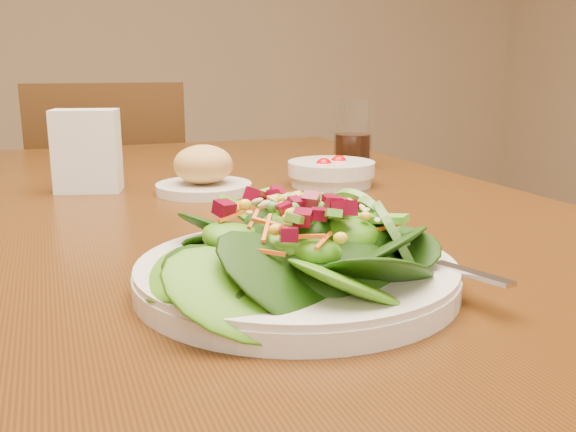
% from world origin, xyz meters
% --- Properties ---
extents(dining_table, '(0.90, 1.40, 0.75)m').
position_xyz_m(dining_table, '(0.00, 0.00, 0.65)').
color(dining_table, '#47280A').
rests_on(dining_table, ground_plane).
extents(chair_far, '(0.44, 0.44, 0.89)m').
position_xyz_m(chair_far, '(-0.08, 0.94, 0.47)').
color(chair_far, '#3A1E0A').
rests_on(chair_far, ground_plane).
extents(salad_plate, '(0.28, 0.28, 0.08)m').
position_xyz_m(salad_plate, '(-0.02, -0.37, 0.78)').
color(salad_plate, silver).
rests_on(salad_plate, dining_table).
extents(bread_plate, '(0.14, 0.14, 0.07)m').
position_xyz_m(bread_plate, '(-0.01, 0.07, 0.78)').
color(bread_plate, silver).
rests_on(bread_plate, dining_table).
extents(tomato_bowl, '(0.14, 0.14, 0.05)m').
position_xyz_m(tomato_bowl, '(0.19, 0.06, 0.77)').
color(tomato_bowl, silver).
rests_on(tomato_bowl, dining_table).
extents(drinking_glass, '(0.07, 0.07, 0.13)m').
position_xyz_m(drinking_glass, '(0.31, 0.21, 0.80)').
color(drinking_glass, silver).
rests_on(drinking_glass, dining_table).
extents(napkin_holder, '(0.11, 0.08, 0.12)m').
position_xyz_m(napkin_holder, '(-0.17, 0.14, 0.82)').
color(napkin_holder, white).
rests_on(napkin_holder, dining_table).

